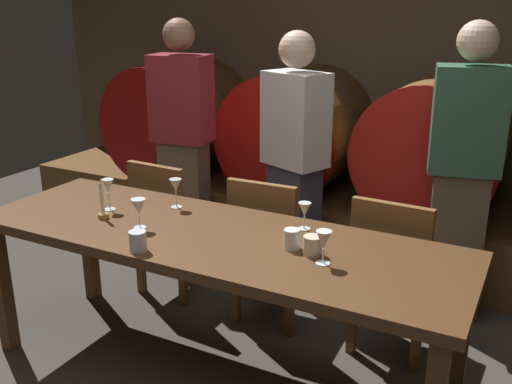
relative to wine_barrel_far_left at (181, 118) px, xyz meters
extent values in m
cube|color=brown|center=(1.54, 0.55, 0.53)|extent=(6.11, 0.24, 2.83)
cube|color=brown|center=(1.54, 0.00, -0.67)|extent=(5.50, 0.90, 0.44)
cylinder|color=#513319|center=(0.00, 0.00, 0.00)|extent=(0.89, 0.90, 0.89)
cylinder|color=maroon|center=(0.00, -0.46, 0.00)|extent=(0.90, 0.03, 0.90)
cylinder|color=maroon|center=(0.00, 0.46, 0.00)|extent=(0.90, 0.03, 0.90)
cylinder|color=#2D2D33|center=(0.00, 0.00, 0.00)|extent=(0.89, 0.04, 0.89)
cylinder|color=#513319|center=(1.05, 0.00, 0.00)|extent=(0.89, 0.90, 0.89)
cylinder|color=maroon|center=(1.05, -0.46, 0.00)|extent=(0.90, 0.03, 0.90)
cylinder|color=maroon|center=(1.05, 0.46, 0.00)|extent=(0.90, 0.03, 0.90)
cylinder|color=#2D2D33|center=(1.05, 0.00, 0.00)|extent=(0.89, 0.04, 0.89)
cylinder|color=brown|center=(2.04, 0.00, 0.00)|extent=(0.89, 0.90, 0.89)
cylinder|color=#B21C16|center=(2.04, -0.46, 0.00)|extent=(0.90, 0.03, 0.90)
cylinder|color=#B21C16|center=(2.04, 0.46, 0.00)|extent=(0.90, 0.03, 0.90)
cylinder|color=#2D2D33|center=(2.04, 0.00, 0.00)|extent=(0.89, 0.04, 0.89)
cube|color=#4C2D16|center=(1.38, -1.76, -0.14)|extent=(2.37, 0.76, 0.05)
cube|color=#4C2D16|center=(0.28, -2.08, -0.53)|extent=(0.07, 0.07, 0.72)
cube|color=#4C2D16|center=(0.28, -1.44, -0.53)|extent=(0.07, 0.07, 0.72)
cube|color=#4C2D16|center=(2.48, -1.44, -0.53)|extent=(0.07, 0.07, 0.72)
cube|color=brown|center=(0.68, -1.07, -0.45)|extent=(0.42, 0.42, 0.04)
cube|color=brown|center=(0.67, -1.25, -0.22)|extent=(0.40, 0.06, 0.42)
cube|color=brown|center=(0.86, -0.91, -0.68)|extent=(0.05, 0.05, 0.42)
cube|color=brown|center=(0.52, -0.89, -0.68)|extent=(0.05, 0.05, 0.42)
cube|color=brown|center=(0.84, -1.25, -0.68)|extent=(0.05, 0.05, 0.42)
cube|color=brown|center=(0.50, -1.23, -0.68)|extent=(0.05, 0.05, 0.42)
cube|color=brown|center=(1.38, -1.09, -0.45)|extent=(0.41, 0.41, 0.04)
cube|color=brown|center=(1.39, -1.27, -0.22)|extent=(0.40, 0.05, 0.42)
cube|color=brown|center=(1.55, -0.92, -0.68)|extent=(0.05, 0.05, 0.42)
cube|color=brown|center=(1.21, -0.93, -0.68)|extent=(0.05, 0.05, 0.42)
cube|color=brown|center=(1.56, -1.26, -0.68)|extent=(0.05, 0.05, 0.42)
cube|color=brown|center=(1.22, -1.27, -0.68)|extent=(0.05, 0.05, 0.42)
cube|color=brown|center=(2.10, -1.09, -0.45)|extent=(0.42, 0.42, 0.04)
cube|color=brown|center=(2.09, -1.27, -0.22)|extent=(0.40, 0.06, 0.42)
cube|color=brown|center=(2.28, -0.93, -0.68)|extent=(0.05, 0.05, 0.42)
cube|color=brown|center=(1.94, -0.91, -0.68)|extent=(0.05, 0.05, 0.42)
cube|color=brown|center=(2.26, -1.27, -0.68)|extent=(0.05, 0.05, 0.42)
cube|color=brown|center=(1.92, -1.25, -0.68)|extent=(0.05, 0.05, 0.42)
cube|color=brown|center=(0.52, -0.73, -0.43)|extent=(0.33, 0.24, 0.90)
cube|color=maroon|center=(0.52, -0.73, 0.30)|extent=(0.41, 0.29, 0.57)
sphere|color=#8C664C|center=(0.52, -0.73, 0.71)|extent=(0.21, 0.21, 0.21)
cube|color=#33384C|center=(1.34, -0.72, -0.47)|extent=(0.35, 0.30, 0.84)
cube|color=silver|center=(1.34, -0.72, 0.23)|extent=(0.44, 0.36, 0.56)
sphere|color=beige|center=(1.34, -0.72, 0.64)|extent=(0.22, 0.22, 0.22)
cube|color=brown|center=(2.30, -0.60, -0.44)|extent=(0.34, 0.26, 0.89)
cube|color=#336047|center=(2.30, -0.60, 0.30)|extent=(0.42, 0.32, 0.58)
sphere|color=beige|center=(2.30, -0.60, 0.71)|extent=(0.21, 0.21, 0.21)
cylinder|color=olive|center=(0.80, -1.84, -0.11)|extent=(0.05, 0.05, 0.02)
cylinder|color=#EDE5CC|center=(0.80, -1.84, -0.01)|extent=(0.02, 0.02, 0.16)
cone|color=yellow|center=(0.80, -1.84, 0.08)|extent=(0.01, 0.01, 0.02)
cylinder|color=white|center=(0.74, -1.73, -0.12)|extent=(0.06, 0.06, 0.00)
cylinder|color=white|center=(0.74, -1.73, -0.07)|extent=(0.01, 0.01, 0.09)
cone|color=white|center=(0.74, -1.73, 0.01)|extent=(0.06, 0.06, 0.07)
cylinder|color=silver|center=(1.03, -1.54, -0.12)|extent=(0.06, 0.06, 0.00)
cylinder|color=silver|center=(1.03, -1.54, -0.07)|extent=(0.01, 0.01, 0.09)
cone|color=silver|center=(1.03, -1.54, 0.00)|extent=(0.06, 0.06, 0.07)
cylinder|color=white|center=(1.04, -1.86, -0.12)|extent=(0.06, 0.06, 0.00)
cylinder|color=white|center=(1.04, -1.86, -0.08)|extent=(0.01, 0.01, 0.06)
cone|color=white|center=(1.04, -1.86, -0.01)|extent=(0.07, 0.07, 0.08)
cylinder|color=silver|center=(1.74, -1.51, -0.12)|extent=(0.06, 0.06, 0.00)
cylinder|color=silver|center=(1.74, -1.51, -0.08)|extent=(0.01, 0.01, 0.06)
cone|color=silver|center=(1.74, -1.51, -0.02)|extent=(0.06, 0.06, 0.07)
cylinder|color=white|center=(1.95, -1.82, -0.12)|extent=(0.06, 0.06, 0.00)
cylinder|color=white|center=(1.95, -1.82, -0.08)|extent=(0.01, 0.01, 0.06)
cone|color=white|center=(1.95, -1.82, -0.01)|extent=(0.07, 0.07, 0.08)
cylinder|color=silver|center=(1.20, -2.07, -0.07)|extent=(0.08, 0.08, 0.09)
cylinder|color=white|center=(1.78, -1.74, -0.07)|extent=(0.07, 0.07, 0.09)
cylinder|color=beige|center=(1.88, -1.76, -0.08)|extent=(0.08, 0.08, 0.08)
camera|label=1|loc=(2.71, -3.85, 0.90)|focal=40.32mm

